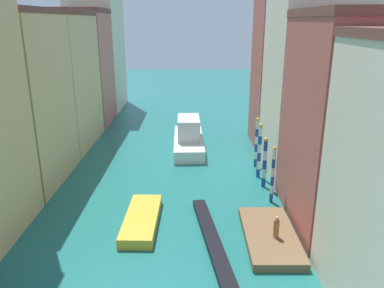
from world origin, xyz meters
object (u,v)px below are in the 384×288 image
mooring_pole_1 (266,162)px  mooring_pole_2 (261,150)px  mooring_pole_3 (258,142)px  mooring_pole_0 (274,174)px  person_on_dock (278,228)px  gondola_black (214,240)px  waterfront_dock (271,236)px  vaporetto_white (190,137)px  motorboat_0 (143,219)px

mooring_pole_1 → mooring_pole_2: bearing=92.7°
mooring_pole_2 → mooring_pole_3: mooring_pole_2 is taller
mooring_pole_0 → person_on_dock: bearing=-98.6°
person_on_dock → mooring_pole_1: 9.17m
person_on_dock → mooring_pole_2: bearing=86.3°
mooring_pole_2 → gondola_black: size_ratio=0.47×
person_on_dock → gondola_black: 4.25m
person_on_dock → mooring_pole_0: (0.93, 6.10, 1.17)m
mooring_pole_1 → mooring_pole_2: size_ratio=0.87×
waterfront_dock → vaporetto_white: vaporetto_white is taller
mooring_pole_0 → gondola_black: size_ratio=0.43×
person_on_dock → mooring_pole_3: (0.93, 13.95, 1.36)m
person_on_dock → mooring_pole_3: size_ratio=0.29×
waterfront_dock → motorboat_0: 9.06m
mooring_pole_3 → mooring_pole_2: bearing=-94.1°
mooring_pole_0 → vaporetto_white: mooring_pole_0 is taller
mooring_pole_1 → mooring_pole_3: (0.10, 4.88, 0.27)m
mooring_pole_0 → waterfront_dock: bearing=-102.0°
person_on_dock → mooring_pole_0: bearing=81.4°
motorboat_0 → mooring_pole_0: bearing=19.3°
mooring_pole_1 → mooring_pole_2: 2.19m
person_on_dock → gondola_black: person_on_dock is taller
waterfront_dock → mooring_pole_0: (1.18, 5.55, 2.13)m
mooring_pole_3 → vaporetto_white: bearing=140.7°
waterfront_dock → vaporetto_white: size_ratio=0.69×
mooring_pole_0 → mooring_pole_1: (-0.09, 2.97, -0.08)m
mooring_pole_0 → mooring_pole_3: bearing=90.0°
mooring_pole_0 → gondola_black: 8.16m
mooring_pole_0 → gondola_black: (-5.06, -6.03, -2.17)m
person_on_dock → vaporetto_white: (-5.85, 19.50, 0.10)m
person_on_dock → mooring_pole_0: size_ratio=0.32×
mooring_pole_3 → waterfront_dock: bearing=-95.1°
gondola_black → motorboat_0: size_ratio=1.64×
motorboat_0 → mooring_pole_2: bearing=41.3°
mooring_pole_0 → mooring_pole_2: 5.14m
mooring_pole_3 → vaporetto_white: 8.85m
mooring_pole_1 → gondola_black: mooring_pole_1 is taller
waterfront_dock → mooring_pole_1: size_ratio=1.57×
mooring_pole_0 → mooring_pole_1: bearing=91.8°
waterfront_dock → mooring_pole_3: mooring_pole_3 is taller
person_on_dock → vaporetto_white: bearing=106.7°
waterfront_dock → mooring_pole_3: 13.65m
mooring_pole_3 → motorboat_0: 15.30m
motorboat_0 → gondola_black: bearing=-27.0°
person_on_dock → vaporetto_white: size_ratio=0.15×
person_on_dock → gondola_black: (-4.13, 0.07, -1.00)m
waterfront_dock → gondola_black: size_ratio=0.65×
mooring_pole_2 → mooring_pole_3: size_ratio=1.02×
mooring_pole_0 → gondola_black: mooring_pole_0 is taller
vaporetto_white → gondola_black: bearing=-85.0°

